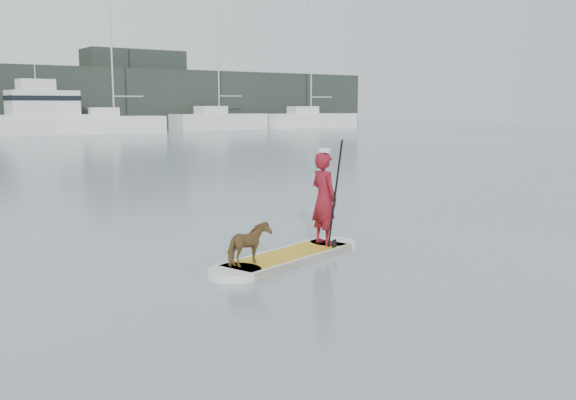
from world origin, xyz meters
TOP-DOWN VIEW (x-y plane):
  - ground at (0.00, 0.00)m, footprint 140.00×140.00m
  - paddleboard at (-1.90, -1.58)m, footprint 3.21×1.47m
  - paddler at (-0.96, -1.31)m, footprint 0.38×0.58m
  - white_cap at (-0.96, -1.31)m, footprint 0.22×0.22m
  - dog at (-2.80, -1.83)m, footprint 0.81×0.54m
  - paddle at (-1.00, -1.66)m, footprint 0.11×0.30m
  - sailboat_e at (12.26, 44.88)m, footprint 8.96×4.47m
  - sailboat_f at (23.98, 47.16)m, footprint 9.97×3.34m
  - motor_yacht_a at (7.35, 46.49)m, footprint 10.28×3.74m
  - shore_building_east at (18.00, 54.00)m, footprint 10.00×4.00m
  - sailboat_g at (34.16, 45.35)m, footprint 10.35×3.92m

SIDE VIEW (x-z plane):
  - ground at x=0.00m, z-range 0.00..0.00m
  - paddleboard at x=-1.90m, z-range 0.00..0.12m
  - dog at x=-2.80m, z-range 0.12..0.75m
  - paddle at x=-1.00m, z-range -0.20..1.80m
  - sailboat_e at x=12.26m, z-range -5.33..7.11m
  - sailboat_g at x=34.16m, z-range -5.78..7.61m
  - paddler at x=-0.96m, z-range 0.12..1.71m
  - sailboat_f at x=23.98m, z-range -6.38..8.37m
  - motor_yacht_a at x=7.35m, z-range -1.33..4.74m
  - white_cap at x=-0.96m, z-range 1.71..1.78m
  - shore_building_east at x=18.00m, z-range 0.00..8.00m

